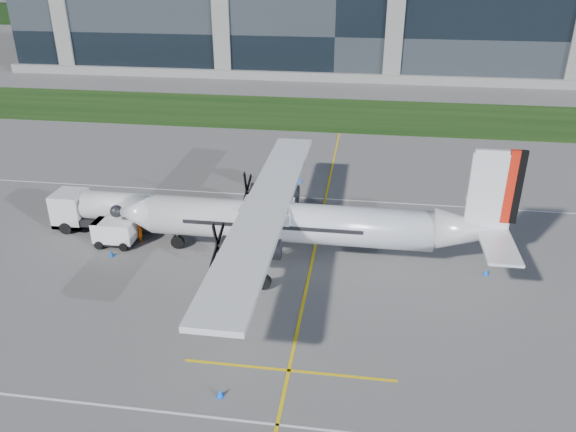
% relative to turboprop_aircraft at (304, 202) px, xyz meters
% --- Properties ---
extents(ground, '(400.00, 400.00, 0.00)m').
position_rel_turboprop_aircraft_xyz_m(ground, '(-2.28, 33.20, -4.63)').
color(ground, '#615F5C').
rests_on(ground, ground).
extents(grass_strip, '(400.00, 18.00, 0.04)m').
position_rel_turboprop_aircraft_xyz_m(grass_strip, '(-2.28, 41.20, -4.61)').
color(grass_strip, '#14330E').
rests_on(grass_strip, ground).
extents(terminal_building, '(120.00, 20.00, 15.00)m').
position_rel_turboprop_aircraft_xyz_m(terminal_building, '(-2.28, 73.20, 2.87)').
color(terminal_building, black).
rests_on(terminal_building, ground).
extents(tree_line, '(400.00, 6.00, 6.00)m').
position_rel_turboprop_aircraft_xyz_m(tree_line, '(-2.28, 133.20, -1.63)').
color(tree_line, black).
rests_on(tree_line, ground).
extents(yellow_taxiway_centerline, '(0.20, 70.00, 0.01)m').
position_rel_turboprop_aircraft_xyz_m(yellow_taxiway_centerline, '(0.72, 3.20, -4.62)').
color(yellow_taxiway_centerline, yellow).
rests_on(yellow_taxiway_centerline, ground).
extents(turboprop_aircraft, '(29.76, 30.87, 9.26)m').
position_rel_turboprop_aircraft_xyz_m(turboprop_aircraft, '(0.00, 0.00, 0.00)').
color(turboprop_aircraft, silver).
rests_on(turboprop_aircraft, ground).
extents(fuel_tanker_truck, '(8.94, 2.90, 3.35)m').
position_rel_turboprop_aircraft_xyz_m(fuel_tanker_truck, '(-17.48, 2.31, -2.95)').
color(fuel_tanker_truck, silver).
rests_on(fuel_tanker_truck, ground).
extents(baggage_tug, '(3.36, 2.01, 2.01)m').
position_rel_turboprop_aircraft_xyz_m(baggage_tug, '(-14.97, -0.15, -3.62)').
color(baggage_tug, silver).
rests_on(baggage_tug, ground).
extents(ground_crew_person, '(0.73, 0.89, 1.91)m').
position_rel_turboprop_aircraft_xyz_m(ground_crew_person, '(-13.20, 0.62, -3.68)').
color(ground_crew_person, '#F25907').
rests_on(ground_crew_person, ground).
extents(safety_cone_tail, '(0.36, 0.36, 0.50)m').
position_rel_turboprop_aircraft_xyz_m(safety_cone_tail, '(13.34, -0.67, -4.38)').
color(safety_cone_tail, blue).
rests_on(safety_cone_tail, ground).
extents(safety_cone_nose_port, '(0.36, 0.36, 0.50)m').
position_rel_turboprop_aircraft_xyz_m(safety_cone_nose_port, '(-14.55, -1.99, -4.38)').
color(safety_cone_nose_port, blue).
rests_on(safety_cone_nose_port, ground).
extents(safety_cone_portwing, '(0.36, 0.36, 0.50)m').
position_rel_turboprop_aircraft_xyz_m(safety_cone_portwing, '(-2.57, -15.30, -4.38)').
color(safety_cone_portwing, blue).
rests_on(safety_cone_portwing, ground).
extents(safety_cone_fwd, '(0.36, 0.36, 0.50)m').
position_rel_turboprop_aircraft_xyz_m(safety_cone_fwd, '(-16.67, -0.15, -4.38)').
color(safety_cone_fwd, blue).
rests_on(safety_cone_fwd, ground).
extents(safety_cone_stbdwing, '(0.36, 0.36, 0.50)m').
position_rel_turboprop_aircraft_xyz_m(safety_cone_stbdwing, '(-2.14, 14.98, -4.38)').
color(safety_cone_stbdwing, blue).
rests_on(safety_cone_stbdwing, ground).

